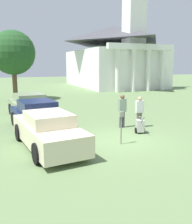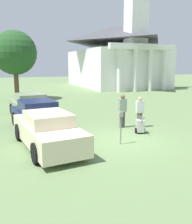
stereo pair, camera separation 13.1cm
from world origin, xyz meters
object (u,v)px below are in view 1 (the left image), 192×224
parked_car_navy (37,116)px  church (114,53)px  equipment_cart (140,126)px  parked_car_sage (29,106)px  person_supervisor (140,110)px  parking_meter (121,122)px  parked_car_cream (48,131)px  person_worker (122,109)px

parked_car_navy → church: church is taller
parked_car_navy → equipment_cart: bearing=-36.4°
parked_car_sage → person_supervisor: size_ratio=2.86×
parked_car_sage → equipment_cart: 7.78m
parking_meter → person_supervisor: (2.27, 2.30, -0.03)m
parked_car_navy → parked_car_sage: 3.53m
parked_car_cream → parked_car_sage: bearing=82.8°
parked_car_cream → parked_car_navy: parked_car_navy is taller
parked_car_cream → equipment_cart: 4.77m
parked_car_sage → church: 24.97m
parked_car_cream → church: 30.47m
equipment_cart → church: 27.96m
person_worker → equipment_cart: (0.32, -1.35, -0.66)m
parked_car_cream → equipment_cart: (4.72, 0.55, -0.33)m
church → parked_car_cream: bearing=-120.3°
parking_meter → person_worker: person_worker is taller
person_supervisor → church: 26.69m
parked_car_navy → parking_meter: size_ratio=3.41×
parked_car_sage → equipment_cart: parked_car_sage is taller
parked_car_cream → parked_car_sage: parked_car_sage is taller
parked_car_sage → person_worker: bearing=-54.8°
person_worker → person_supervisor: person_worker is taller
church → equipment_cart: bearing=-112.4°
parked_car_sage → person_worker: 6.54m
parked_car_sage → church: (15.22, 19.32, 4.35)m
parked_car_navy → parking_meter: parked_car_navy is taller
person_supervisor → equipment_cart: person_supervisor is taller
person_worker → parked_car_navy: bearing=-17.8°
equipment_cart → parked_car_cream: bearing=-156.7°
parking_meter → equipment_cart: 2.19m
equipment_cart → church: bearing=84.4°
parked_car_cream → person_worker: size_ratio=2.86×
person_supervisor → parked_car_navy: bearing=-12.1°
equipment_cart → parking_meter: bearing=-126.8°
person_supervisor → church: church is taller
parked_car_navy → person_supervisor: person_supervisor is taller
person_worker → parked_car_cream: bearing=21.9°
parked_car_navy → parking_meter: (3.03, -3.89, 0.27)m
church → person_worker: bearing=-114.1°
person_worker → equipment_cart: person_worker is taller
parked_car_sage → parking_meter: bearing=-74.9°
parked_car_cream → parked_car_sage: 6.72m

